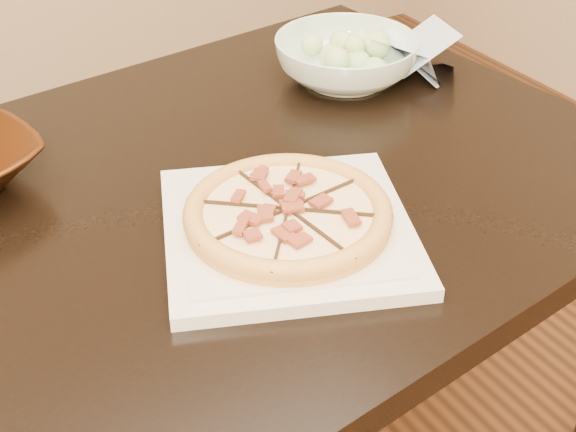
% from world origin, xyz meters
% --- Properties ---
extents(dining_table, '(1.35, 0.96, 0.75)m').
position_xyz_m(dining_table, '(0.06, 0.09, 0.64)').
color(dining_table, black).
rests_on(dining_table, floor).
extents(plate, '(0.38, 0.38, 0.02)m').
position_xyz_m(plate, '(0.14, -0.05, 0.76)').
color(plate, beige).
rests_on(plate, dining_table).
extents(pizza, '(0.25, 0.25, 0.03)m').
position_xyz_m(pizza, '(0.14, -0.05, 0.78)').
color(pizza, gold).
rests_on(pizza, plate).
extents(salad_bowl, '(0.25, 0.25, 0.07)m').
position_xyz_m(salad_bowl, '(0.45, 0.28, 0.79)').
color(salad_bowl, white).
rests_on(salad_bowl, dining_table).
extents(salad, '(0.10, 0.11, 0.04)m').
position_xyz_m(salad, '(0.45, 0.28, 0.84)').
color(salad, '#CFEEA9').
rests_on(salad, salad_bowl).
extents(cling_film, '(0.18, 0.15, 0.05)m').
position_xyz_m(cling_film, '(0.56, 0.24, 0.78)').
color(cling_film, silver).
rests_on(cling_film, dining_table).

